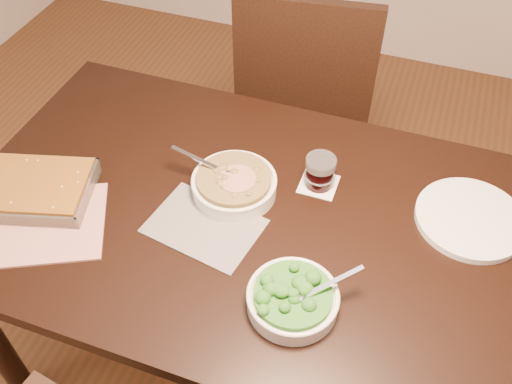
{
  "coord_description": "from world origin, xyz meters",
  "views": [
    {
      "loc": [
        0.37,
        -0.88,
        1.83
      ],
      "look_at": [
        0.05,
        0.03,
        0.8
      ],
      "focal_mm": 40.0,
      "sensor_mm": 36.0,
      "label": 1
    }
  ],
  "objects_px": {
    "dinner_plate": "(470,219)",
    "stew_bowl": "(234,184)",
    "broccoli_bowl": "(293,299)",
    "baking_dish": "(34,189)",
    "table": "(236,234)",
    "wine_tumbler": "(320,171)",
    "chair_far": "(306,94)"
  },
  "relations": [
    {
      "from": "table",
      "to": "chair_far",
      "type": "height_order",
      "value": "chair_far"
    },
    {
      "from": "dinner_plate",
      "to": "chair_far",
      "type": "height_order",
      "value": "chair_far"
    },
    {
      "from": "wine_tumbler",
      "to": "chair_far",
      "type": "distance_m",
      "value": 0.69
    },
    {
      "from": "table",
      "to": "dinner_plate",
      "type": "distance_m",
      "value": 0.59
    },
    {
      "from": "broccoli_bowl",
      "to": "dinner_plate",
      "type": "bearing_deg",
      "value": 47.97
    },
    {
      "from": "wine_tumbler",
      "to": "chair_far",
      "type": "relative_size",
      "value": 0.09
    },
    {
      "from": "broccoli_bowl",
      "to": "table",
      "type": "bearing_deg",
      "value": 135.21
    },
    {
      "from": "table",
      "to": "chair_far",
      "type": "xyz_separation_m",
      "value": [
        -0.03,
        0.77,
        -0.1
      ]
    },
    {
      "from": "broccoli_bowl",
      "to": "wine_tumbler",
      "type": "bearing_deg",
      "value": 96.65
    },
    {
      "from": "table",
      "to": "wine_tumbler",
      "type": "xyz_separation_m",
      "value": [
        0.18,
        0.16,
        0.14
      ]
    },
    {
      "from": "wine_tumbler",
      "to": "baking_dish",
      "type": "bearing_deg",
      "value": -157.04
    },
    {
      "from": "table",
      "to": "stew_bowl",
      "type": "bearing_deg",
      "value": 111.89
    },
    {
      "from": "baking_dish",
      "to": "wine_tumbler",
      "type": "height_order",
      "value": "wine_tumbler"
    },
    {
      "from": "stew_bowl",
      "to": "dinner_plate",
      "type": "distance_m",
      "value": 0.6
    },
    {
      "from": "wine_tumbler",
      "to": "dinner_plate",
      "type": "height_order",
      "value": "wine_tumbler"
    },
    {
      "from": "wine_tumbler",
      "to": "stew_bowl",
      "type": "bearing_deg",
      "value": -153.28
    },
    {
      "from": "table",
      "to": "dinner_plate",
      "type": "relative_size",
      "value": 5.2
    },
    {
      "from": "stew_bowl",
      "to": "broccoli_bowl",
      "type": "relative_size",
      "value": 1.21
    },
    {
      "from": "table",
      "to": "broccoli_bowl",
      "type": "height_order",
      "value": "broccoli_bowl"
    },
    {
      "from": "wine_tumbler",
      "to": "table",
      "type": "bearing_deg",
      "value": -138.02
    },
    {
      "from": "baking_dish",
      "to": "dinner_plate",
      "type": "relative_size",
      "value": 1.26
    },
    {
      "from": "table",
      "to": "stew_bowl",
      "type": "distance_m",
      "value": 0.14
    },
    {
      "from": "dinner_plate",
      "to": "broccoli_bowl",
      "type": "bearing_deg",
      "value": -132.03
    },
    {
      "from": "chair_far",
      "to": "stew_bowl",
      "type": "bearing_deg",
      "value": 82.32
    },
    {
      "from": "wine_tumbler",
      "to": "dinner_plate",
      "type": "relative_size",
      "value": 0.33
    },
    {
      "from": "table",
      "to": "dinner_plate",
      "type": "xyz_separation_m",
      "value": [
        0.56,
        0.16,
        0.1
      ]
    },
    {
      "from": "chair_far",
      "to": "baking_dish",
      "type": "bearing_deg",
      "value": 54.3
    },
    {
      "from": "dinner_plate",
      "to": "baking_dish",
      "type": "bearing_deg",
      "value": -164.7
    },
    {
      "from": "broccoli_bowl",
      "to": "chair_far",
      "type": "bearing_deg",
      "value": 103.9
    },
    {
      "from": "dinner_plate",
      "to": "stew_bowl",
      "type": "bearing_deg",
      "value": -169.9
    },
    {
      "from": "broccoli_bowl",
      "to": "wine_tumbler",
      "type": "xyz_separation_m",
      "value": [
        -0.04,
        0.38,
        0.02
      ]
    },
    {
      "from": "broccoli_bowl",
      "to": "baking_dish",
      "type": "relative_size",
      "value": 0.6
    }
  ]
}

